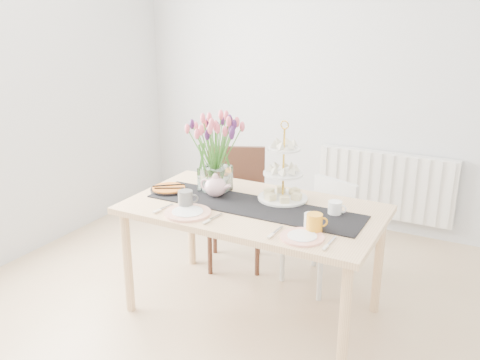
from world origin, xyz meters
The scene contains 16 objects.
room_shell centered at (0.00, 0.00, 1.30)m, with size 4.50×4.50×4.50m.
radiator centered at (0.50, 2.19, 0.45)m, with size 1.20×0.08×0.60m, color white.
dining_table centered at (0.04, 0.48, 0.67)m, with size 1.60×0.90×0.75m.
chair_brown centered at (-0.42, 1.10, 0.53)m, with size 0.60×0.60×0.91m.
chair_white centered at (0.31, 1.11, 0.44)m, with size 0.50×0.50×0.77m.
table_runner centered at (0.04, 0.48, 0.75)m, with size 1.40×0.35×0.01m, color black.
tulip_vase centered at (-0.32, 0.61, 1.11)m, with size 0.65×0.65×0.56m.
cake_stand centered at (0.16, 0.67, 0.89)m, with size 0.32×0.32×0.48m.
teapot centered at (-0.26, 0.51, 0.82)m, with size 0.23×0.19×0.15m, color silver, non-canonical shape.
cream_jug centered at (0.53, 0.59, 0.79)m, with size 0.08×0.08×0.08m, color white.
tart_tin centered at (-0.60, 0.46, 0.76)m, with size 0.25×0.25×0.03m.
mug_grey centered at (-0.33, 0.27, 0.80)m, with size 0.09×0.09×0.11m, color slate.
mug_white centered at (0.47, 0.33, 0.79)m, with size 0.07×0.07×0.09m, color silver.
mug_orange centered at (0.51, 0.29, 0.80)m, with size 0.09×0.09×0.11m, color orange.
plate_left centered at (-0.26, 0.18, 0.76)m, with size 0.29×0.29×0.01m, color white.
plate_right centered at (0.48, 0.18, 0.76)m, with size 0.24×0.24×0.01m, color white.
Camera 1 is at (1.36, -2.20, 1.92)m, focal length 38.00 mm.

